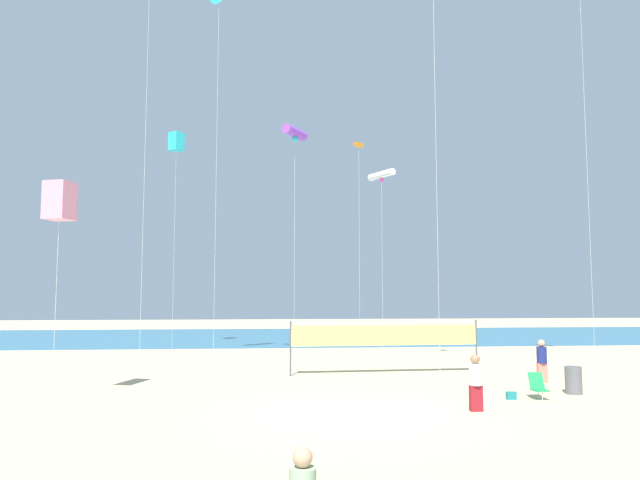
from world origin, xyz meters
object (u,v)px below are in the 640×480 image
beachgoer_navy_shirt (542,360)px  volleyball_net (385,337)px  beach_handbag (511,396)px  kite_violet_tube (295,133)px  folding_beach_chair (538,385)px  kite_orange_diamond (359,147)px  kite_pink_box (60,201)px  kite_cyan_box (176,142)px  beachgoer_white_shirt (476,381)px  trash_barrel (573,380)px  kite_white_tube (381,175)px

beachgoer_navy_shirt → volleyball_net: volleyball_net is taller
beach_handbag → kite_violet_tube: kite_violet_tube is taller
folding_beach_chair → kite_violet_tube: bearing=128.0°
kite_orange_diamond → folding_beach_chair: bearing=-74.4°
kite_pink_box → kite_cyan_box: bearing=87.0°
beachgoer_white_shirt → beach_handbag: size_ratio=5.33×
beachgoer_navy_shirt → kite_pink_box: 19.28m
trash_barrel → kite_orange_diamond: kite_orange_diamond is taller
beachgoer_white_shirt → kite_pink_box: 14.83m
kite_pink_box → kite_white_tube: bearing=48.4°
beachgoer_navy_shirt → kite_white_tube: bearing=-70.1°
kite_cyan_box → kite_violet_tube: 8.64m
volleyball_net → kite_violet_tube: kite_violet_tube is taller
trash_barrel → beachgoer_navy_shirt: bearing=88.7°
kite_pink_box → kite_violet_tube: bearing=57.5°
folding_beach_chair → kite_cyan_box: bearing=138.7°
kite_violet_tube → kite_orange_diamond: size_ratio=1.04×
kite_cyan_box → kite_pink_box: (-0.93, -17.51, -6.62)m
kite_violet_tube → beachgoer_white_shirt: bearing=-71.9°
trash_barrel → kite_violet_tube: size_ratio=0.07×
kite_cyan_box → kite_white_tube: bearing=-7.4°
beachgoer_navy_shirt → folding_beach_chair: beachgoer_navy_shirt is taller
kite_pink_box → folding_beach_chair: bearing=-1.1°
kite_cyan_box → kite_pink_box: size_ratio=1.89×
beachgoer_white_shirt → trash_barrel: size_ratio=1.78×
beachgoer_white_shirt → volleyball_net: (-1.21, 8.17, 0.71)m
beachgoer_navy_shirt → kite_cyan_box: kite_cyan_box is taller
beachgoer_navy_shirt → kite_cyan_box: 25.65m
beachgoer_white_shirt → folding_beach_chair: beachgoer_white_shirt is taller
kite_pink_box → volleyball_net: bearing=26.3°
volleyball_net → kite_orange_diamond: kite_orange_diamond is taller
volleyball_net → kite_white_tube: size_ratio=0.76×
kite_violet_tube → kite_pink_box: bearing=-122.5°
beachgoer_navy_shirt → kite_white_tube: size_ratio=0.15×
beachgoer_white_shirt → kite_violet_tube: 20.15m
trash_barrel → kite_violet_tube: bearing=127.1°
kite_orange_diamond → kite_cyan_box: bearing=162.9°
beachgoer_navy_shirt → volleyball_net: (-5.86, 2.96, 0.71)m
beachgoer_navy_shirt → trash_barrel: bearing=90.8°
folding_beach_chair → volleyball_net: (-4.07, 6.35, 1.18)m
folding_beach_chair → kite_white_tube: size_ratio=0.08×
beachgoer_white_shirt → beachgoer_navy_shirt: bearing=-86.1°
kite_pink_box → kite_orange_diamond: bearing=48.6°
kite_violet_tube → kite_white_tube: size_ratio=1.17×
beachgoer_navy_shirt → kite_white_tube: kite_white_tube is taller
beachgoer_navy_shirt → kite_pink_box: bearing=11.9°
beachgoer_white_shirt → kite_white_tube: bearing=-46.2°
volleyball_net → kite_cyan_box: kite_cyan_box is taller
beachgoer_white_shirt → kite_white_tube: 20.59m
beachgoer_white_shirt → volleyball_net: volleyball_net is taller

